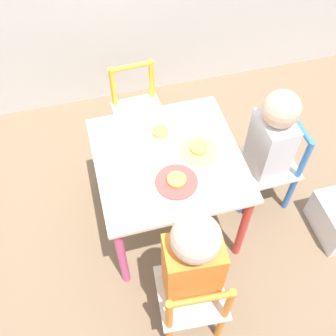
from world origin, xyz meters
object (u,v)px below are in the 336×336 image
object	(u,v)px
plate_right	(198,150)
kids_table	(168,168)
chair_blue	(271,165)
plate_front	(177,181)
plate_back	(160,133)
chair_yellow	(138,113)
child_front	(191,264)
child_right	(267,143)
chair_orange	(192,300)

from	to	relation	value
plate_right	kids_table	bearing A→B (deg)	180.00
kids_table	plate_right	xyz separation A→B (m)	(0.13, 0.00, 0.08)
kids_table	chair_blue	xyz separation A→B (m)	(0.53, 0.01, -0.17)
plate_right	plate_front	bearing A→B (deg)	-135.00
chair_blue	plate_back	distance (m)	0.60
chair_yellow	plate_front	distance (m)	0.71
chair_yellow	plate_front	size ratio (longest dim) A/B	3.01
chair_yellow	kids_table	bearing A→B (deg)	-90.00
chair_blue	chair_yellow	size ratio (longest dim) A/B	1.00
chair_yellow	plate_right	xyz separation A→B (m)	(0.16, -0.53, 0.25)
child_front	plate_front	world-z (taller)	child_front
chair_yellow	plate_front	world-z (taller)	plate_front
plate_front	child_right	bearing A→B (deg)	16.88
child_right	plate_front	distance (m)	0.49
chair_blue	plate_front	distance (m)	0.60
child_front	child_right	distance (m)	0.69
chair_orange	plate_front	world-z (taller)	plate_front
chair_orange	chair_yellow	distance (m)	1.05
chair_yellow	plate_right	bearing A→B (deg)	-75.99
kids_table	chair_yellow	xyz separation A→B (m)	(-0.03, 0.53, -0.17)
child_front	child_right	xyz separation A→B (m)	(0.50, 0.48, -0.03)
plate_right	child_right	bearing A→B (deg)	1.37
kids_table	plate_front	world-z (taller)	plate_front
chair_orange	child_right	distance (m)	0.76
child_front	plate_right	distance (m)	0.50
chair_blue	plate_front	size ratio (longest dim) A/B	3.01
child_front	child_right	size ratio (longest dim) A/B	1.07
kids_table	chair_blue	distance (m)	0.56
chair_blue	chair_orange	bearing A→B (deg)	-47.76
chair_blue	plate_right	distance (m)	0.47
chair_yellow	child_front	world-z (taller)	child_front
kids_table	plate_front	size ratio (longest dim) A/B	3.55
chair_blue	kids_table	bearing A→B (deg)	-90.00
kids_table	plate_right	bearing A→B (deg)	0.00
kids_table	plate_right	distance (m)	0.16
chair_blue	plate_back	size ratio (longest dim) A/B	3.20
chair_orange	chair_yellow	world-z (taller)	same
chair_yellow	child_right	bearing A→B (deg)	-49.47
chair_blue	child_front	bearing A→B (deg)	-50.86
chair_orange	plate_right	distance (m)	0.61
chair_yellow	plate_back	world-z (taller)	plate_back
kids_table	child_right	bearing A→B (deg)	0.97
kids_table	chair_orange	world-z (taller)	chair_orange
kids_table	child_right	world-z (taller)	child_right
child_right	plate_right	distance (m)	0.34
kids_table	plate_back	distance (m)	0.16
plate_front	chair_blue	bearing A→B (deg)	15.13
child_right	plate_back	bearing A→B (deg)	-106.06
chair_yellow	plate_back	bearing A→B (deg)	-88.93
child_front	plate_right	size ratio (longest dim) A/B	4.86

